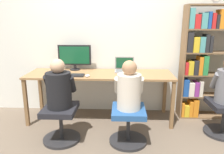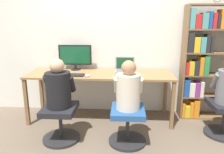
{
  "view_description": "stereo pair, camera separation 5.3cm",
  "coord_description": "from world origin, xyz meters",
  "px_view_note": "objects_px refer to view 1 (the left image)",
  "views": [
    {
      "loc": [
        0.34,
        -2.96,
        1.56
      ],
      "look_at": [
        0.2,
        0.16,
        0.75
      ],
      "focal_mm": 35.0,
      "sensor_mm": 36.0,
      "label": 1
    },
    {
      "loc": [
        0.39,
        -2.95,
        1.56
      ],
      "look_at": [
        0.2,
        0.16,
        0.75
      ],
      "focal_mm": 35.0,
      "sensor_mm": 36.0,
      "label": 2
    }
  ],
  "objects_px": {
    "person_at_monitor": "(59,87)",
    "laptop": "(124,68)",
    "office_chair_right": "(128,123)",
    "bookshelf": "(201,61)",
    "office_chair_left": "(61,121)",
    "person_at_laptop": "(129,88)",
    "desktop_monitor": "(75,57)",
    "office_chair_side": "(224,116)",
    "keyboard": "(71,75)"
  },
  "relations": [
    {
      "from": "laptop",
      "to": "office_chair_left",
      "type": "bearing_deg",
      "value": -134.43
    },
    {
      "from": "person_at_monitor",
      "to": "person_at_laptop",
      "type": "height_order",
      "value": "person_at_monitor"
    },
    {
      "from": "person_at_laptop",
      "to": "office_chair_right",
      "type": "bearing_deg",
      "value": -90.0
    },
    {
      "from": "office_chair_right",
      "to": "bookshelf",
      "type": "height_order",
      "value": "bookshelf"
    },
    {
      "from": "laptop",
      "to": "keyboard",
      "type": "xyz_separation_m",
      "value": [
        -0.8,
        -0.35,
        -0.04
      ]
    },
    {
      "from": "person_at_monitor",
      "to": "person_at_laptop",
      "type": "distance_m",
      "value": 0.89
    },
    {
      "from": "office_chair_right",
      "to": "bookshelf",
      "type": "relative_size",
      "value": 0.28
    },
    {
      "from": "person_at_monitor",
      "to": "bookshelf",
      "type": "relative_size",
      "value": 0.35
    },
    {
      "from": "office_chair_side",
      "to": "office_chair_left",
      "type": "bearing_deg",
      "value": -173.03
    },
    {
      "from": "office_chair_left",
      "to": "office_chair_right",
      "type": "xyz_separation_m",
      "value": [
        0.89,
        -0.01,
        0.0
      ]
    },
    {
      "from": "office_chair_left",
      "to": "bookshelf",
      "type": "relative_size",
      "value": 0.28
    },
    {
      "from": "keyboard",
      "to": "office_chair_side",
      "type": "distance_m",
      "value": 2.25
    },
    {
      "from": "person_at_laptop",
      "to": "person_at_monitor",
      "type": "bearing_deg",
      "value": 179.29
    },
    {
      "from": "office_chair_left",
      "to": "office_chair_right",
      "type": "bearing_deg",
      "value": -0.69
    },
    {
      "from": "laptop",
      "to": "person_at_monitor",
      "type": "distance_m",
      "value": 1.2
    },
    {
      "from": "desktop_monitor",
      "to": "person_at_laptop",
      "type": "distance_m",
      "value": 1.29
    },
    {
      "from": "desktop_monitor",
      "to": "bookshelf",
      "type": "height_order",
      "value": "bookshelf"
    },
    {
      "from": "desktop_monitor",
      "to": "bookshelf",
      "type": "relative_size",
      "value": 0.3
    },
    {
      "from": "office_chair_left",
      "to": "bookshelf",
      "type": "height_order",
      "value": "bookshelf"
    },
    {
      "from": "person_at_monitor",
      "to": "laptop",
      "type": "bearing_deg",
      "value": 45.42
    },
    {
      "from": "person_at_monitor",
      "to": "bookshelf",
      "type": "bearing_deg",
      "value": 22.36
    },
    {
      "from": "laptop",
      "to": "office_chair_side",
      "type": "distance_m",
      "value": 1.59
    },
    {
      "from": "office_chair_right",
      "to": "office_chair_side",
      "type": "height_order",
      "value": "same"
    },
    {
      "from": "office_chair_right",
      "to": "office_chair_side",
      "type": "distance_m",
      "value": 1.37
    },
    {
      "from": "desktop_monitor",
      "to": "office_chair_left",
      "type": "xyz_separation_m",
      "value": [
        -0.02,
        -0.92,
        -0.71
      ]
    },
    {
      "from": "laptop",
      "to": "office_chair_right",
      "type": "distance_m",
      "value": 1.02
    },
    {
      "from": "laptop",
      "to": "bookshelf",
      "type": "distance_m",
      "value": 1.22
    },
    {
      "from": "keyboard",
      "to": "office_chair_right",
      "type": "xyz_separation_m",
      "value": [
        0.85,
        -0.52,
        -0.5
      ]
    },
    {
      "from": "desktop_monitor",
      "to": "office_chair_right",
      "type": "distance_m",
      "value": 1.46
    },
    {
      "from": "keyboard",
      "to": "office_chair_side",
      "type": "height_order",
      "value": "keyboard"
    },
    {
      "from": "person_at_monitor",
      "to": "keyboard",
      "type": "bearing_deg",
      "value": 85.83
    },
    {
      "from": "office_chair_left",
      "to": "person_at_laptop",
      "type": "height_order",
      "value": "person_at_laptop"
    },
    {
      "from": "person_at_laptop",
      "to": "keyboard",
      "type": "bearing_deg",
      "value": 149.0
    },
    {
      "from": "desktop_monitor",
      "to": "laptop",
      "type": "distance_m",
      "value": 0.84
    },
    {
      "from": "office_chair_side",
      "to": "keyboard",
      "type": "bearing_deg",
      "value": 173.91
    },
    {
      "from": "person_at_laptop",
      "to": "bookshelf",
      "type": "height_order",
      "value": "bookshelf"
    },
    {
      "from": "office_chair_right",
      "to": "keyboard",
      "type": "bearing_deg",
      "value": 148.78
    },
    {
      "from": "keyboard",
      "to": "office_chair_side",
      "type": "bearing_deg",
      "value": -6.09
    },
    {
      "from": "person_at_laptop",
      "to": "bookshelf",
      "type": "relative_size",
      "value": 0.34
    },
    {
      "from": "laptop",
      "to": "keyboard",
      "type": "bearing_deg",
      "value": -156.4
    },
    {
      "from": "desktop_monitor",
      "to": "office_chair_left",
      "type": "bearing_deg",
      "value": -91.09
    },
    {
      "from": "person_at_monitor",
      "to": "bookshelf",
      "type": "height_order",
      "value": "bookshelf"
    },
    {
      "from": "person_at_monitor",
      "to": "office_chair_side",
      "type": "height_order",
      "value": "person_at_monitor"
    },
    {
      "from": "office_chair_right",
      "to": "person_at_laptop",
      "type": "xyz_separation_m",
      "value": [
        0.0,
        0.0,
        0.47
      ]
    },
    {
      "from": "desktop_monitor",
      "to": "office_chair_side",
      "type": "relative_size",
      "value": 1.1
    },
    {
      "from": "bookshelf",
      "to": "keyboard",
      "type": "bearing_deg",
      "value": -170.33
    },
    {
      "from": "keyboard",
      "to": "office_chair_left",
      "type": "relative_size",
      "value": 0.8
    },
    {
      "from": "person_at_monitor",
      "to": "desktop_monitor",
      "type": "bearing_deg",
      "value": 88.91
    },
    {
      "from": "desktop_monitor",
      "to": "bookshelf",
      "type": "distance_m",
      "value": 2.03
    },
    {
      "from": "person_at_monitor",
      "to": "person_at_laptop",
      "type": "relative_size",
      "value": 1.02
    }
  ]
}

